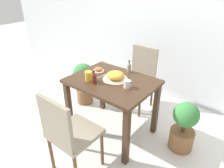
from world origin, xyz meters
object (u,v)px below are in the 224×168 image
(condiment_bottle, at_px, (94,78))
(potted_plant_right, at_px, (184,126))
(side_plate, at_px, (99,70))
(food_plate, at_px, (115,76))
(chair_far, at_px, (140,74))
(sauce_bottle, at_px, (129,68))
(potted_plant_left, at_px, (84,81))
(drink_cup, at_px, (127,84))
(chair_near, at_px, (68,132))
(juice_glass, at_px, (88,76))

(condiment_bottle, bearing_deg, potted_plant_right, 26.03)
(side_plate, bearing_deg, food_plate, -9.58)
(chair_far, relative_size, side_plate, 6.43)
(sauce_bottle, bearing_deg, food_plate, -91.65)
(chair_far, distance_m, potted_plant_left, 0.86)
(chair_far, height_order, potted_plant_left, chair_far)
(food_plate, relative_size, condiment_bottle, 1.82)
(drink_cup, bearing_deg, condiment_bottle, -157.25)
(food_plate, height_order, condiment_bottle, condiment_bottle)
(chair_near, height_order, condiment_bottle, chair_near)
(sauce_bottle, height_order, condiment_bottle, same)
(sauce_bottle, relative_size, potted_plant_right, 0.26)
(food_plate, bearing_deg, potted_plant_left, 162.93)
(sauce_bottle, distance_m, condiment_bottle, 0.50)
(chair_far, xyz_separation_m, condiment_bottle, (-0.04, -0.92, 0.28))
(chair_far, relative_size, food_plate, 3.17)
(chair_near, bearing_deg, potted_plant_left, -50.37)
(side_plate, relative_size, potted_plant_right, 0.23)
(food_plate, bearing_deg, condiment_bottle, -120.34)
(side_plate, bearing_deg, chair_far, 71.48)
(drink_cup, bearing_deg, food_plate, 160.96)
(chair_near, distance_m, potted_plant_left, 1.34)
(juice_glass, bearing_deg, chair_near, -64.10)
(juice_glass, distance_m, condiment_bottle, 0.10)
(chair_near, relative_size, food_plate, 3.17)
(drink_cup, relative_size, condiment_bottle, 0.54)
(chair_near, xyz_separation_m, sauce_bottle, (-0.05, 1.05, 0.28))
(chair_near, distance_m, potted_plant_right, 1.27)
(drink_cup, height_order, sauce_bottle, sauce_bottle)
(potted_plant_left, bearing_deg, juice_glass, -38.33)
(condiment_bottle, bearing_deg, potted_plant_left, 145.44)
(food_plate, xyz_separation_m, side_plate, (-0.30, 0.05, -0.02))
(chair_near, height_order, drink_cup, chair_near)
(side_plate, bearing_deg, potted_plant_left, 158.55)
(food_plate, bearing_deg, chair_near, -86.01)
(drink_cup, bearing_deg, chair_near, -102.66)
(potted_plant_left, bearing_deg, potted_plant_right, -0.48)
(chair_near, height_order, chair_far, same)
(side_plate, distance_m, juice_glass, 0.27)
(drink_cup, xyz_separation_m, condiment_bottle, (-0.34, -0.14, 0.02))
(side_plate, relative_size, potted_plant_left, 0.22)
(condiment_bottle, xyz_separation_m, potted_plant_right, (0.92, 0.45, -0.49))
(sauce_bottle, distance_m, potted_plant_right, 0.92)
(sauce_bottle, xyz_separation_m, potted_plant_right, (0.78, -0.04, -0.49))
(juice_glass, distance_m, sauce_bottle, 0.53)
(food_plate, height_order, potted_plant_right, food_plate)
(potted_plant_right, bearing_deg, food_plate, -163.70)
(chair_far, relative_size, sauce_bottle, 5.77)
(chair_near, bearing_deg, potted_plant_right, -125.95)
(potted_plant_left, bearing_deg, drink_cup, -17.49)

